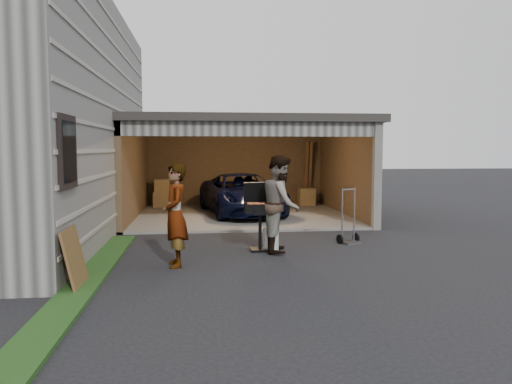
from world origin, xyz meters
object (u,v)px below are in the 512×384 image
hand_truck (350,233)px  woman (175,215)px  plywood_panel (75,259)px  bbq_grill (260,211)px  propane_tank (271,238)px  minivan (242,196)px  man (281,204)px

hand_truck → woman: bearing=-176.0°
woman → plywood_panel: (-1.40, -1.25, -0.45)m
plywood_panel → hand_truck: hand_truck is taller
bbq_grill → propane_tank: bbq_grill is taller
woman → hand_truck: bearing=105.6°
propane_tank → bbq_grill: bearing=175.9°
woman → plywood_panel: 1.93m
bbq_grill → hand_truck: bbq_grill is taller
propane_tank → plywood_panel: size_ratio=0.53×
minivan → man: (0.33, -5.32, 0.35)m
woman → man: (2.02, 1.05, 0.06)m
minivan → bbq_grill: bbq_grill is taller
woman → hand_truck: 4.08m
propane_tank → minivan: bearing=91.6°
man → plywood_panel: size_ratio=2.12×
bbq_grill → plywood_panel: size_ratio=1.50×
bbq_grill → hand_truck: (2.02, 0.54, -0.58)m
woman → man: size_ratio=0.94×
minivan → man: 5.35m
man → propane_tank: 0.75m
propane_tank → plywood_panel: (-3.23, -2.42, 0.21)m
woman → plywood_panel: bearing=-58.0°
bbq_grill → hand_truck: 2.17m
man → hand_truck: bearing=-56.4°
minivan → propane_tank: 5.21m
plywood_panel → hand_truck: 5.85m
man → hand_truck: (1.62, 0.68, -0.73)m
woman → plywood_panel: woman is taller
minivan → hand_truck: 5.05m
woman → propane_tank: size_ratio=3.75×
woman → hand_truck: woman is taller
woman → bbq_grill: size_ratio=1.32×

